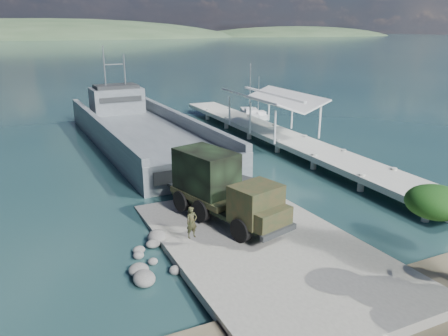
% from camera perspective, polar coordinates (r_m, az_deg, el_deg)
% --- Properties ---
extents(ground, '(1400.00, 1400.00, 0.00)m').
position_cam_1_polar(ground, '(25.57, 3.89, -9.73)').
color(ground, '#1B3E41').
rests_on(ground, ground).
extents(boat_ramp, '(10.00, 18.00, 0.50)m').
position_cam_1_polar(boat_ramp, '(24.68, 5.03, -10.18)').
color(boat_ramp, gray).
rests_on(boat_ramp, ground).
extents(shoreline_rocks, '(3.20, 5.60, 0.90)m').
position_cam_1_polar(shoreline_rocks, '(23.98, -10.13, -11.98)').
color(shoreline_rocks, '#595856').
rests_on(shoreline_rocks, ground).
extents(distant_headlands, '(1000.00, 240.00, 48.00)m').
position_cam_1_polar(distant_headlands, '(583.12, -19.59, 15.69)').
color(distant_headlands, '#2E472C').
rests_on(distant_headlands, ground).
extents(pier, '(6.40, 44.00, 6.10)m').
position_cam_1_polar(pier, '(46.59, 6.96, 5.04)').
color(pier, '#A9AAA0').
rests_on(pier, ground).
extents(landing_craft, '(10.31, 36.10, 10.63)m').
position_cam_1_polar(landing_craft, '(47.00, -10.56, 4.06)').
color(landing_craft, '#4F555D').
rests_on(landing_craft, ground).
extents(military_truck, '(4.85, 9.06, 4.03)m').
position_cam_1_polar(military_truck, '(26.65, -0.29, -2.60)').
color(military_truck, black).
rests_on(military_truck, boat_ramp).
extents(soldier, '(0.71, 0.52, 1.78)m').
position_cam_1_polar(soldier, '(24.01, -4.22, -7.95)').
color(soldier, '#20311B').
rests_on(soldier, boat_ramp).
extents(sailboat_near, '(3.67, 6.37, 7.46)m').
position_cam_1_polar(sailboat_near, '(61.54, 3.39, 7.11)').
color(sailboat_near, silver).
rests_on(sailboat_near, ground).
extents(sailboat_far, '(2.04, 4.89, 5.78)m').
position_cam_1_polar(sailboat_far, '(60.97, 4.51, 6.90)').
color(sailboat_far, silver).
rests_on(sailboat_far, ground).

